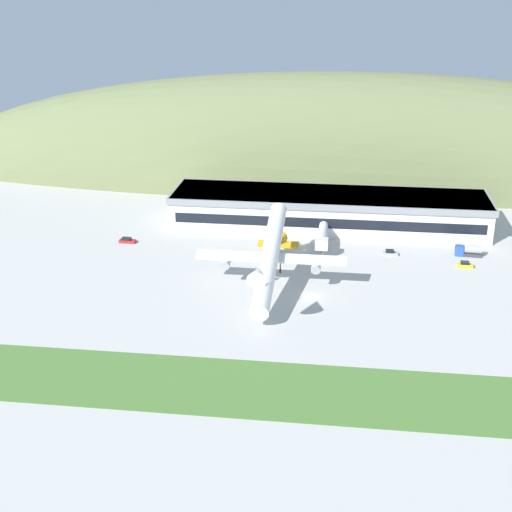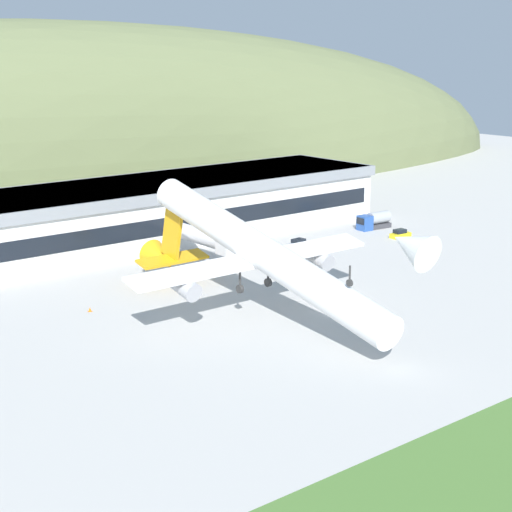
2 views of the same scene
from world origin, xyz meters
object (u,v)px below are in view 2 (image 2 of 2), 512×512
(service_car_2, at_px, (400,234))
(jetway_0, at_px, (207,238))
(terminal_building, at_px, (145,208))
(service_car_1, at_px, (299,244))
(fuel_truck, at_px, (374,221))
(cargo_airplane, at_px, (259,255))
(traffic_cone_0, at_px, (90,309))

(service_car_2, bearing_deg, jetway_0, 168.50)
(terminal_building, height_order, service_car_1, terminal_building)
(terminal_building, bearing_deg, service_car_1, -50.34)
(jetway_0, bearing_deg, fuel_truck, 0.85)
(terminal_building, xyz_separation_m, cargo_airplane, (-12.40, -46.27, 2.54))
(jetway_0, relative_size, fuel_truck, 2.31)
(service_car_2, height_order, traffic_cone_0, service_car_2)
(cargo_airplane, distance_m, traffic_cone_0, 23.58)
(terminal_building, bearing_deg, service_car_2, -36.85)
(service_car_1, bearing_deg, traffic_cone_0, -168.36)
(terminal_building, relative_size, service_car_2, 23.63)
(jetway_0, bearing_deg, cargo_airplane, -113.06)
(service_car_2, bearing_deg, cargo_airplane, -158.39)
(terminal_building, relative_size, cargo_airplane, 1.77)
(fuel_truck, bearing_deg, traffic_cone_0, -170.29)
(terminal_building, distance_m, traffic_cone_0, 41.28)
(jetway_0, xyz_separation_m, cargo_airplane, (-11.39, -26.76, 4.33))
(traffic_cone_0, bearing_deg, fuel_truck, 9.71)
(cargo_airplane, height_order, service_car_2, cargo_airplane)
(service_car_1, height_order, traffic_cone_0, service_car_1)
(fuel_truck, bearing_deg, jetway_0, -179.15)
(service_car_2, relative_size, fuel_truck, 0.55)
(jetway_0, height_order, traffic_cone_0, jetway_0)
(jetway_0, relative_size, traffic_cone_0, 28.26)
(service_car_1, height_order, fuel_truck, fuel_truck)
(service_car_1, bearing_deg, terminal_building, 129.66)
(cargo_airplane, relative_size, fuel_truck, 7.40)
(terminal_building, bearing_deg, traffic_cone_0, -132.49)
(cargo_airplane, bearing_deg, fuel_truck, 28.47)
(jetway_0, xyz_separation_m, traffic_cone_0, (-26.63, -10.66, -3.71))
(jetway_0, bearing_deg, service_car_1, -4.35)
(terminal_building, distance_m, jetway_0, 19.61)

